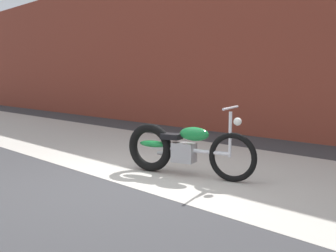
# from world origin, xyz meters

# --- Properties ---
(ground_plane) EXTENTS (80.00, 80.00, 0.00)m
(ground_plane) POSITION_xyz_m (0.00, 0.00, 0.00)
(ground_plane) COLOR #38383A
(sidewalk_slab) EXTENTS (36.00, 3.50, 0.01)m
(sidewalk_slab) POSITION_xyz_m (0.00, 1.75, 0.00)
(sidewalk_slab) COLOR #B2ADA3
(sidewalk_slab) RESTS_ON ground
(brick_building_wall) EXTENTS (36.00, 0.50, 4.68)m
(brick_building_wall) POSITION_xyz_m (0.00, 5.20, 2.34)
(brick_building_wall) COLOR brown
(brick_building_wall) RESTS_ON ground
(motorcycle_green) EXTENTS (1.95, 0.82, 1.03)m
(motorcycle_green) POSITION_xyz_m (0.12, 0.92, 0.40)
(motorcycle_green) COLOR black
(motorcycle_green) RESTS_ON ground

